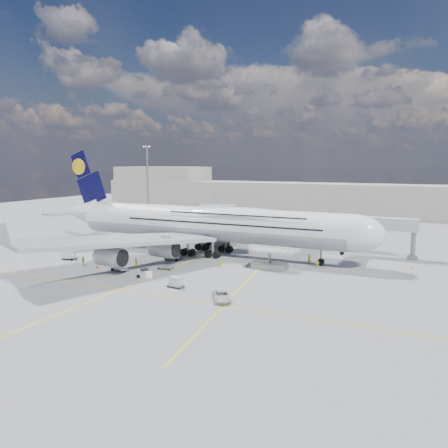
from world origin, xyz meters
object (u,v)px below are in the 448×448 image
at_px(jet_bridge, 356,225).
at_px(cone_wing_left_outer, 217,237).
at_px(light_mast, 148,183).
at_px(service_van, 222,296).
at_px(dolly_row_c, 173,254).
at_px(airliner, 208,223).
at_px(cone_nose, 412,268).
at_px(dolly_row_b, 120,269).
at_px(crew_tug, 136,263).
at_px(dolly_nose_far, 176,282).
at_px(cone_wing_right_outer, 97,267).
at_px(dolly_row_a, 108,248).
at_px(dolly_nose_near, 166,267).
at_px(crew_wing, 83,260).
at_px(catering_truck_outer, 199,221).
at_px(crew_van, 221,263).
at_px(cone_tail, 87,246).
at_px(dolly_back, 69,254).
at_px(crew_nose, 309,259).
at_px(cone_wing_right_inner, 107,259).
at_px(catering_truck_inner, 220,237).
at_px(cone_wing_left_inner, 237,240).
at_px(cargo_loader, 269,262).
at_px(baggage_tug, 145,274).
at_px(crew_loader, 317,264).

xyz_separation_m(jet_bridge, cone_wing_left_outer, (-36.93, 8.40, -6.55)).
xyz_separation_m(light_mast, service_van, (57.05, -63.23, -12.51)).
bearing_deg(dolly_row_c, airliner, 50.78).
distance_m(airliner, cone_nose, 41.68).
height_order(dolly_row_b, crew_tug, crew_tug).
height_order(airliner, dolly_nose_far, airliner).
distance_m(airliner, cone_wing_right_outer, 25.24).
height_order(dolly_row_a, dolly_nose_near, dolly_row_a).
bearing_deg(cone_wing_right_outer, crew_wing, 168.26).
bearing_deg(service_van, dolly_row_c, 104.89).
distance_m(jet_bridge, catering_truck_outer, 55.13).
distance_m(light_mast, cone_wing_right_outer, 63.05).
bearing_deg(dolly_nose_near, crew_van, 30.89).
xyz_separation_m(cone_nose, cone_tail, (-70.30, -9.65, 0.04)).
height_order(crew_wing, cone_wing_right_outer, crew_wing).
bearing_deg(cone_wing_right_outer, dolly_back, 161.84).
bearing_deg(jet_bridge, dolly_row_c, -149.96).
bearing_deg(crew_wing, dolly_nose_near, -75.37).
distance_m(catering_truck_outer, cone_wing_left_outer, 19.43).
bearing_deg(crew_nose, dolly_nose_near, -177.47).
bearing_deg(light_mast, cone_wing_right_inner, -63.77).
height_order(dolly_nose_near, catering_truck_inner, catering_truck_inner).
bearing_deg(cone_tail, dolly_nose_far, -28.26).
height_order(service_van, cone_wing_left_outer, service_van).
relative_size(dolly_nose_far, catering_truck_inner, 0.35).
bearing_deg(service_van, dolly_row_b, 130.88).
height_order(dolly_back, crew_tug, dolly_back).
height_order(crew_wing, cone_wing_left_inner, crew_wing).
height_order(cargo_loader, dolly_row_b, cargo_loader).
relative_size(baggage_tug, cone_wing_left_outer, 4.65).
bearing_deg(crew_van, jet_bridge, -87.95).
relative_size(crew_wing, cone_tail, 2.88).
xyz_separation_m(crew_nose, crew_van, (-14.55, -10.08, -0.15)).
relative_size(airliner, crew_van, 47.56).
bearing_deg(crew_van, dolly_nose_far, 136.15).
bearing_deg(crew_loader, crew_tug, -136.05).
relative_size(crew_wing, crew_van, 1.07).
xyz_separation_m(crew_wing, cone_tail, (-11.88, 13.98, -0.59)).
bearing_deg(cone_wing_left_outer, catering_truck_outer, 132.70).
bearing_deg(dolly_nose_near, catering_truck_inner, 88.52).
bearing_deg(baggage_tug, crew_wing, -174.01).
relative_size(dolly_nose_near, crew_nose, 1.53).
distance_m(dolly_back, service_van, 41.82).
height_order(light_mast, crew_tug, light_mast).
height_order(baggage_tug, crew_loader, crew_loader).
height_order(dolly_row_c, crew_wing, dolly_row_c).
distance_m(dolly_back, crew_loader, 50.36).
bearing_deg(dolly_row_a, jet_bridge, 36.38).
relative_size(dolly_row_b, crew_van, 2.26).
xyz_separation_m(dolly_nose_near, crew_tug, (-6.06, -0.99, 0.53)).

